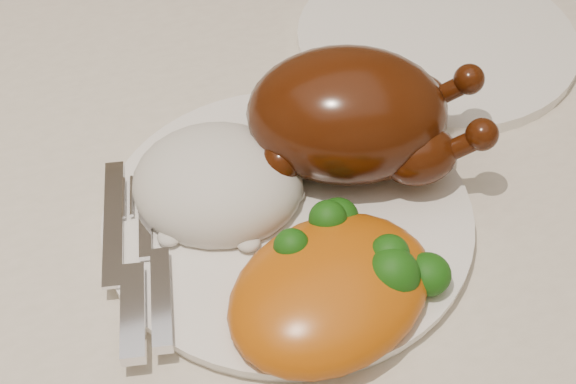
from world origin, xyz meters
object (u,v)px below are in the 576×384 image
object	(u,v)px
dinner_plate	(288,217)
side_plate	(436,38)
roast_chicken	(353,115)
dining_table	(80,325)

from	to	relation	value
dinner_plate	side_plate	xyz separation A→B (m)	(0.18, 0.16, 0.00)
dinner_plate	roast_chicken	size ratio (longest dim) A/B	1.35
roast_chicken	side_plate	bearing A→B (deg)	61.76
dining_table	dinner_plate	bearing A→B (deg)	-11.22
dining_table	roast_chicken	world-z (taller)	roast_chicken
dining_table	side_plate	world-z (taller)	side_plate
dinner_plate	roast_chicken	bearing A→B (deg)	31.32
side_plate	roast_chicken	world-z (taller)	roast_chicken
dinner_plate	side_plate	world-z (taller)	same
side_plate	dinner_plate	bearing A→B (deg)	-139.43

